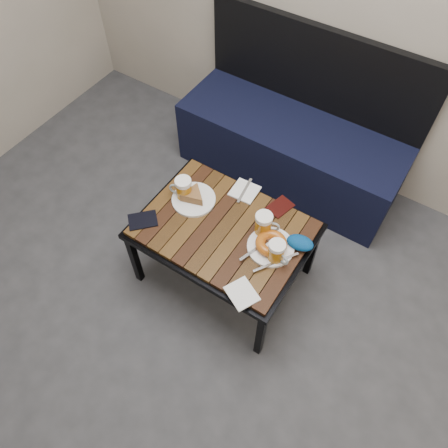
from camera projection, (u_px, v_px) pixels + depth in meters
The scene contains 14 objects.
ground at pixel (153, 429), 2.05m from camera, with size 4.00×4.00×0.00m, color #2D2D30.
room_shell at pixel (194, 24), 0.86m from camera, with size 4.00×4.00×4.00m.
bench at pixel (292, 144), 2.76m from camera, with size 1.40×0.50×0.95m.
cafe_table at pixel (224, 232), 2.17m from camera, with size 0.84×0.62×0.47m.
beer_mug_left at pixel (183, 189), 2.19m from camera, with size 0.13×0.10×0.13m.
beer_mug_centre at pixel (264, 224), 2.07m from camera, with size 0.13×0.11×0.13m.
beer_mug_right at pixel (277, 252), 1.98m from camera, with size 0.12×0.09×0.13m.
plate_pie at pixel (194, 197), 2.22m from camera, with size 0.22×0.22×0.06m.
plate_bagel at pixel (271, 245), 2.05m from camera, with size 0.25×0.28×0.06m.
napkin_left at pixel (245, 191), 2.27m from camera, with size 0.14×0.18×0.01m.
napkin_right at pixel (242, 294), 1.93m from camera, with size 0.17×0.16×0.01m.
passport_navy at pixel (143, 220), 2.16m from camera, with size 0.10×0.14×0.01m, color black.
passport_burgundy at pixel (280, 207), 2.21m from camera, with size 0.09×0.13×0.01m, color black.
knit_pouch at pixel (300, 243), 2.05m from camera, with size 0.13×0.08×0.06m, color navy.
Camera 1 is at (0.50, -0.16, 2.22)m, focal length 35.00 mm.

